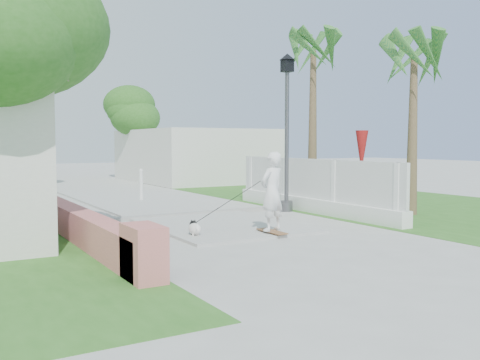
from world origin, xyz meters
TOP-DOWN VIEW (x-y plane):
  - ground at (0.00, 0.00)m, footprint 90.00×90.00m
  - path_strip at (0.00, 20.00)m, footprint 3.20×36.00m
  - curb at (0.00, 6.00)m, footprint 6.50×0.25m
  - grass_right at (7.00, 8.00)m, footprint 8.00×20.00m
  - pink_wall at (-3.30, 3.55)m, footprint 0.45×8.20m
  - lattice_fence at (3.40, 5.00)m, footprint 0.35×7.00m
  - building_right at (6.00, 18.00)m, footprint 6.00×8.00m
  - street_lamp at (2.90, 5.50)m, footprint 0.44×0.44m
  - bollard at (0.20, 10.00)m, footprint 0.14×0.14m
  - patio_umbrella at (4.80, 4.50)m, footprint 0.36×0.36m
  - tree_left_near at (-4.48, 2.98)m, footprint 3.60×3.60m
  - tree_path_left at (-2.98, 15.98)m, footprint 3.40×3.40m
  - tree_path_right at (3.22, 19.98)m, footprint 3.00×3.00m
  - palm_far at (4.60, 6.50)m, footprint 1.80×1.80m
  - palm_near at (5.40, 3.20)m, footprint 1.80×1.80m
  - skateboarder at (-0.28, 2.64)m, footprint 1.85×1.23m
  - dog at (-1.19, 2.99)m, footprint 0.32×0.51m
  - parked_car at (-0.53, 33.21)m, footprint 4.87×2.73m

SIDE VIEW (x-z plane):
  - ground at x=0.00m, z-range 0.00..0.00m
  - grass_right at x=7.00m, z-range 0.00..0.01m
  - path_strip at x=0.00m, z-range 0.00..0.06m
  - curb at x=0.00m, z-range 0.00..0.10m
  - dog at x=-1.19m, z-range 0.01..0.37m
  - pink_wall at x=-3.30m, z-range -0.09..0.71m
  - lattice_fence at x=3.40m, z-range -0.21..1.29m
  - bollard at x=0.20m, z-range 0.04..1.13m
  - skateboarder at x=-0.28m, z-range -0.10..1.66m
  - parked_car at x=-0.53m, z-range 0.00..1.56m
  - building_right at x=6.00m, z-range 0.00..2.60m
  - patio_umbrella at x=4.80m, z-range 0.54..2.84m
  - street_lamp at x=2.90m, z-range 0.21..4.65m
  - tree_path_right at x=3.22m, z-range 1.10..5.89m
  - tree_path_left at x=-2.98m, z-range 1.21..6.43m
  - tree_left_near at x=-4.48m, z-range 1.18..6.46m
  - palm_near at x=5.40m, z-range 1.60..6.30m
  - palm_far at x=4.60m, z-range 1.83..7.13m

